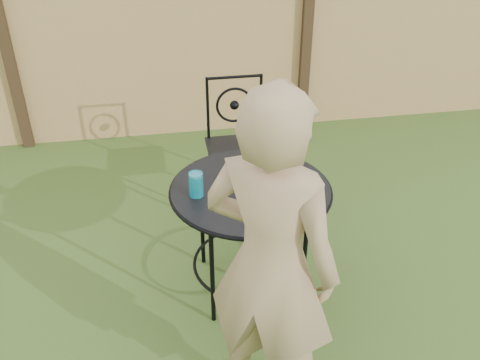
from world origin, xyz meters
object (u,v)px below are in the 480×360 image
(patio_chair, at_px, (238,140))
(diner, at_px, (271,266))
(salad_plate, at_px, (264,198))
(patio_table, at_px, (250,208))

(patio_chair, relative_size, diner, 0.57)
(diner, relative_size, salad_plate, 6.22)
(patio_chair, height_order, salad_plate, patio_chair)
(patio_table, bearing_deg, diner, -94.80)
(diner, bearing_deg, patio_chair, -57.58)
(patio_chair, relative_size, salad_plate, 3.52)
(patio_chair, bearing_deg, salad_plate, -92.30)
(patio_table, relative_size, salad_plate, 3.42)
(salad_plate, bearing_deg, patio_table, 110.75)
(patio_chair, height_order, diner, diner)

